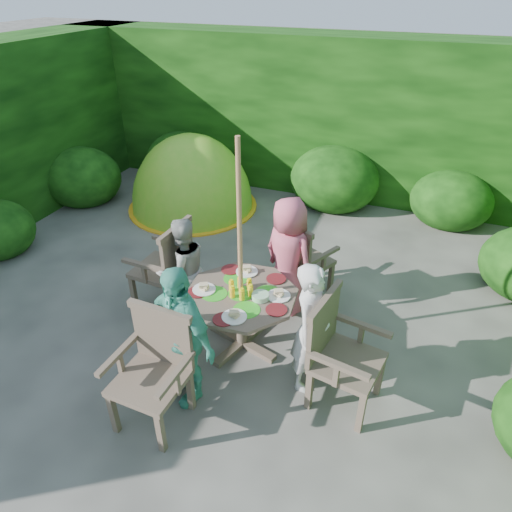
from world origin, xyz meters
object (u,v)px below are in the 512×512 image
(child_front, at_px, (181,335))
(garden_chair_right, at_px, (339,352))
(patio_table, at_px, (242,302))
(garden_chair_back, at_px, (301,258))
(garden_chair_left, at_px, (166,265))
(garden_chair_front, at_px, (155,368))
(child_right, at_px, (311,328))
(child_left, at_px, (183,270))
(parasol_pole, at_px, (240,255))
(child_back, at_px, (288,257))
(dome_tent, at_px, (193,207))

(child_front, bearing_deg, garden_chair_right, 41.63)
(patio_table, relative_size, garden_chair_back, 1.49)
(garden_chair_left, xyz_separation_m, garden_chair_front, (0.70, -1.38, -0.01))
(child_right, bearing_deg, child_left, 81.72)
(garden_chair_back, relative_size, child_front, 0.69)
(garden_chair_left, distance_m, child_right, 1.90)
(parasol_pole, xyz_separation_m, child_left, (-0.77, 0.23, -0.50))
(patio_table, distance_m, garden_chair_back, 1.10)
(garden_chair_back, height_order, child_front, child_front)
(garden_chair_left, height_order, child_back, child_back)
(garden_chair_left, distance_m, child_back, 1.35)
(child_left, bearing_deg, child_front, 62.23)
(parasol_pole, height_order, dome_tent, parasol_pole)
(child_back, xyz_separation_m, dome_tent, (-2.25, 1.95, -0.68))
(garden_chair_right, relative_size, child_right, 0.79)
(garden_chair_right, xyz_separation_m, garden_chair_front, (-1.38, -0.72, -0.01))
(patio_table, relative_size, child_front, 1.03)
(patio_table, height_order, garden_chair_right, garden_chair_right)
(garden_chair_right, height_order, child_left, child_left)
(patio_table, xyz_separation_m, garden_chair_back, (0.30, 1.06, -0.05))
(child_front, height_order, dome_tent, child_front)
(child_right, bearing_deg, child_front, 126.72)
(garden_chair_left, bearing_deg, dome_tent, -154.58)
(garden_chair_back, bearing_deg, dome_tent, -9.15)
(parasol_pole, height_order, child_left, parasol_pole)
(garden_chair_right, xyz_separation_m, dome_tent, (-3.06, 3.04, -0.54))
(garden_chair_back, bearing_deg, child_left, 64.12)
(garden_chair_right, bearing_deg, garden_chair_back, 38.43)
(garden_chair_right, distance_m, garden_chair_front, 1.55)
(garden_chair_front, height_order, child_back, child_back)
(patio_table, height_order, dome_tent, dome_tent)
(patio_table, distance_m, garden_chair_front, 1.10)
(garden_chair_front, height_order, child_left, child_left)
(child_front, bearing_deg, garden_chair_front, -88.53)
(garden_chair_right, height_order, dome_tent, dome_tent)
(garden_chair_front, relative_size, child_front, 0.72)
(patio_table, xyz_separation_m, dome_tent, (-2.02, 2.72, -0.55))
(patio_table, distance_m, garden_chair_right, 1.09)
(child_right, bearing_deg, garden_chair_right, -100.30)
(patio_table, relative_size, parasol_pole, 0.64)
(child_back, xyz_separation_m, child_front, (-0.46, -1.53, 0.01))
(patio_table, bearing_deg, child_left, 163.35)
(parasol_pole, distance_m, child_left, 0.94)
(child_left, xyz_separation_m, dome_tent, (-1.25, 2.49, -0.60))
(garden_chair_front, xyz_separation_m, child_left, (-0.43, 1.27, 0.07))
(garden_chair_left, distance_m, garden_chair_front, 1.55)
(garden_chair_back, relative_size, garden_chair_front, 0.95)
(patio_table, distance_m, child_left, 0.80)
(child_front, bearing_deg, parasol_pole, 95.72)
(parasol_pole, relative_size, dome_tent, 0.91)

